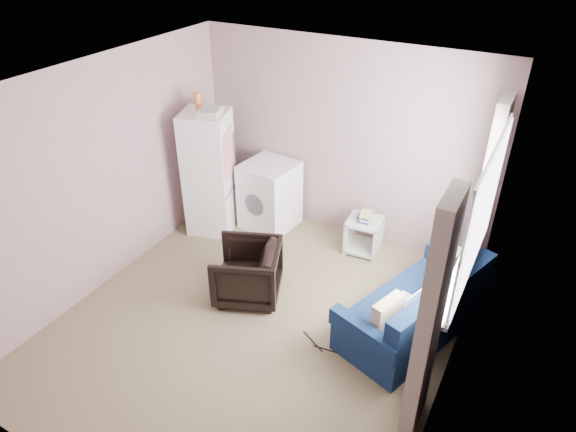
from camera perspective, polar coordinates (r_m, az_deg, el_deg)
name	(u,v)px	position (r m, az deg, el deg)	size (l,w,h in m)	color
room	(255,221)	(4.74, -3.74, -0.58)	(3.84, 4.24, 2.54)	#827355
armchair	(247,270)	(5.62, -4.58, -5.96)	(0.69, 0.65, 0.71)	black
fridge	(209,172)	(6.65, -8.76, 4.82)	(0.71, 0.70, 1.85)	white
washing_machine	(270,194)	(6.80, -2.07, 2.47)	(0.71, 0.71, 0.90)	white
side_table	(364,233)	(6.44, 8.44, -1.88)	(0.44, 0.44, 0.56)	#BBBDB8
sofa	(417,311)	(5.37, 14.18, -10.22)	(1.26, 1.84, 0.75)	navy
window_dressing	(463,249)	(4.88, 18.85, -3.45)	(0.17, 2.62, 2.18)	white
floor_cables	(321,346)	(5.26, 3.70, -14.20)	(0.51, 0.18, 0.01)	black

